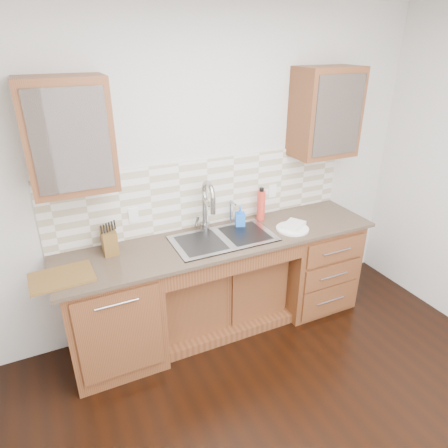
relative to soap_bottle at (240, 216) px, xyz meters
name	(u,v)px	position (x,y,z in m)	size (l,w,h in m)	color
wall_back	(204,174)	(-0.24, 0.23, 0.35)	(4.00, 0.10, 2.70)	silver
base_cabinet_left	(113,314)	(-1.19, -0.13, -0.56)	(0.70, 0.62, 0.88)	#593014
base_cabinet_center	(218,288)	(-0.24, -0.04, -0.65)	(1.20, 0.44, 0.70)	#593014
base_cabinet_right	(311,261)	(0.71, -0.13, -0.56)	(0.70, 0.62, 0.88)	#593014
countertop	(223,240)	(-0.24, -0.15, -0.11)	(2.70, 0.65, 0.03)	#84705B
backsplash	(207,193)	(-0.24, 0.17, 0.20)	(2.70, 0.02, 0.59)	beige
sink	(223,248)	(-0.24, -0.16, -0.18)	(0.84, 0.46, 0.19)	#9E9EA5
faucet	(204,208)	(-0.31, 0.07, 0.11)	(0.04, 0.04, 0.40)	#999993
filter_tap	(230,211)	(-0.06, 0.08, 0.03)	(0.02, 0.02, 0.24)	#999993
upper_cabinet_left	(68,136)	(-1.29, 0.01, 0.82)	(0.55, 0.34, 0.75)	#593014
upper_cabinet_right	(325,113)	(0.81, 0.01, 0.82)	(0.55, 0.34, 0.75)	#593014
outlet_left	(133,215)	(-0.89, 0.15, 0.12)	(0.08, 0.01, 0.12)	white
outlet_right	(272,191)	(0.41, 0.15, 0.12)	(0.08, 0.01, 0.12)	white
soap_bottle	(240,216)	(0.00, 0.00, 0.00)	(0.08, 0.09, 0.18)	blue
water_bottle	(261,206)	(0.23, 0.05, 0.04)	(0.07, 0.07, 0.27)	red
plate	(292,229)	(0.38, -0.26, -0.08)	(0.28, 0.28, 0.02)	white
dish_towel	(294,225)	(0.40, -0.24, -0.06)	(0.21, 0.15, 0.03)	silver
knife_block	(109,241)	(-1.12, 0.01, 0.00)	(0.10, 0.17, 0.19)	brown
cutting_board	(62,277)	(-1.49, -0.22, -0.08)	(0.42, 0.29, 0.02)	brown
cup_left_a	(57,145)	(-1.36, 0.01, 0.77)	(0.13, 0.13, 0.10)	white
cup_left_b	(76,144)	(-1.24, 0.01, 0.77)	(0.09, 0.09, 0.09)	white
cup_right_a	(321,120)	(0.77, 0.01, 0.77)	(0.11, 0.11, 0.09)	white
cup_right_b	(331,119)	(0.89, 0.01, 0.77)	(0.09, 0.09, 0.08)	white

